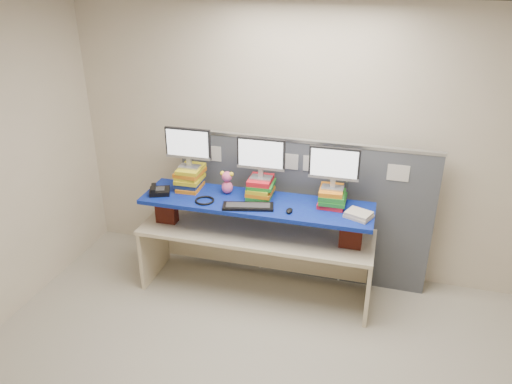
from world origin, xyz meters
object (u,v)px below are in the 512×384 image
(blue_board, at_px, (256,203))
(desk, at_px, (256,243))
(monitor_left, at_px, (188,145))
(monitor_right, at_px, (334,166))
(monitor_center, at_px, (261,156))
(keyboard, at_px, (248,206))
(desk_phone, at_px, (159,191))

(blue_board, bearing_deg, desk, 0.00)
(monitor_left, distance_m, monitor_right, 1.42)
(monitor_center, distance_m, monitor_right, 0.68)
(keyboard, height_order, desk_phone, desk_phone)
(monitor_right, distance_m, desk_phone, 1.72)
(blue_board, bearing_deg, desk_phone, -175.23)
(desk, distance_m, monitor_left, 1.17)
(monitor_left, bearing_deg, monitor_center, 0.00)
(keyboard, bearing_deg, desk, 62.97)
(monitor_left, distance_m, keyboard, 0.85)
(monitor_center, bearing_deg, monitor_left, -180.00)
(blue_board, distance_m, desk_phone, 0.97)
(desk, distance_m, monitor_center, 0.89)
(monitor_center, bearing_deg, keyboard, -101.38)
(monitor_right, bearing_deg, monitor_left, -180.00)
(monitor_right, bearing_deg, desk_phone, -173.19)
(blue_board, height_order, desk_phone, desk_phone)
(keyboard, xyz_separation_m, desk_phone, (-0.93, 0.05, 0.02))
(blue_board, relative_size, keyboard, 4.48)
(desk_phone, bearing_deg, blue_board, -17.19)
(desk, height_order, blue_board, blue_board)
(blue_board, bearing_deg, monitor_left, 170.58)
(blue_board, relative_size, desk_phone, 9.03)
(monitor_center, relative_size, monitor_right, 1.00)
(desk, height_order, keyboard, keyboard)
(monitor_right, bearing_deg, keyboard, -160.37)
(monitor_left, distance_m, desk_phone, 0.53)
(monitor_left, xyz_separation_m, desk_phone, (-0.25, -0.20, -0.43))
(desk, distance_m, desk_phone, 1.09)
(desk, xyz_separation_m, monitor_left, (-0.72, 0.11, 0.92))
(monitor_left, bearing_deg, desk, -9.42)
(desk, height_order, monitor_right, monitor_right)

